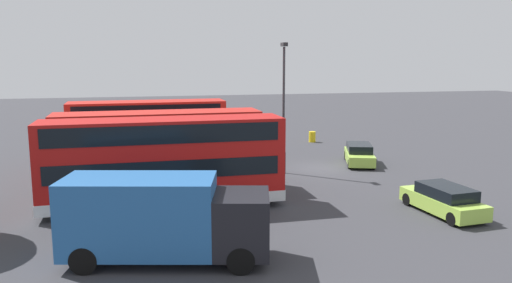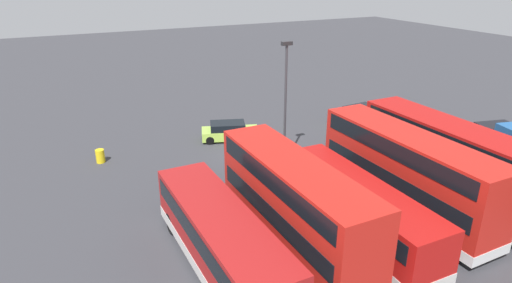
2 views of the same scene
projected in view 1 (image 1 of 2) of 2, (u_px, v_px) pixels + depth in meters
The scene contains 11 objects.
ground_plane at pixel (320, 168), 34.69m from camera, with size 140.00×140.00×0.00m, color #38383D.
bus_double_decker_near_end at pixel (164, 161), 25.04m from camera, with size 2.69×11.93×4.55m.
bus_double_decker_second at pixel (159, 149), 28.21m from camera, with size 2.78×11.41×4.55m.
bus_single_deck_third at pixel (143, 152), 31.92m from camera, with size 2.65×10.43×2.95m.
bus_double_decker_fourth at pixel (148, 131), 35.11m from camera, with size 2.75×10.71×4.55m.
bus_single_deck_fifth at pixel (147, 135), 38.81m from camera, with size 2.80×10.73×2.95m.
box_truck_blue at pixel (162, 217), 18.52m from camera, with size 4.18×7.88×3.20m.
car_hatchback_silver at pixel (359, 154), 36.02m from camera, with size 4.78×3.15×1.43m.
car_small_green at pixel (444, 200), 24.44m from camera, with size 4.73×2.18×1.43m.
lamp_post_tall at pixel (284, 98), 32.51m from camera, with size 0.70×0.30×8.46m.
waste_bin_yellow at pixel (312, 137), 45.45m from camera, with size 0.60×0.60×0.95m, color yellow.
Camera 1 is at (-32.00, 12.08, 7.49)m, focal length 35.40 mm.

